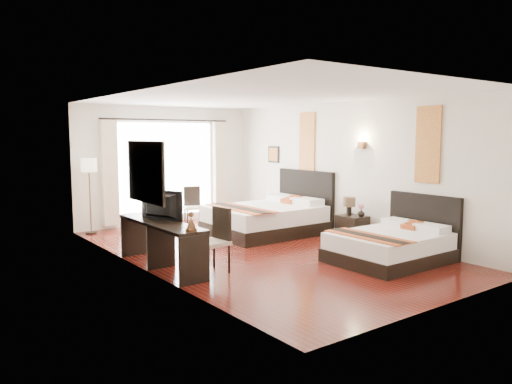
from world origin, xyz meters
TOP-DOWN VIEW (x-y plane):
  - floor at (0.00, 0.00)m, footprint 4.50×7.50m
  - ceiling at (0.00, 0.00)m, footprint 4.50×7.50m
  - wall_headboard at (2.25, 0.00)m, footprint 0.01×7.50m
  - wall_desk at (-2.25, 0.00)m, footprint 0.01×7.50m
  - wall_window at (0.00, 3.75)m, footprint 4.50×0.01m
  - wall_entry at (0.00, -3.75)m, footprint 4.50×0.01m
  - window_glass at (0.00, 3.73)m, footprint 2.40×0.02m
  - sheer_curtain at (0.00, 3.67)m, footprint 2.30×0.02m
  - drape_left at (-1.45, 3.63)m, footprint 0.35×0.14m
  - drape_right at (1.45, 3.63)m, footprint 0.35×0.14m
  - art_panel_near at (2.23, -1.95)m, footprint 0.03×0.50m
  - art_panel_far at (2.23, 1.19)m, footprint 0.03×0.50m
  - wall_sconce at (2.19, -0.46)m, footprint 0.10×0.14m
  - mirror_frame at (-2.22, -0.04)m, footprint 0.04×1.25m
  - mirror_glass at (-2.19, -0.04)m, footprint 0.01×1.12m
  - bed_near at (1.34, -1.95)m, footprint 1.92×1.50m
  - bed_far at (1.13, 1.19)m, footprint 2.35×1.83m
  - nightstand at (1.97, -0.46)m, footprint 0.44×0.55m
  - table_lamp at (1.93, -0.40)m, footprint 0.25×0.25m
  - vase at (2.01, -0.66)m, footprint 0.17×0.17m
  - console_desk at (-1.99, -0.04)m, footprint 0.50×2.20m
  - television at (-1.97, 0.08)m, footprint 0.42×0.81m
  - bronze_figurine at (-1.99, -1.04)m, footprint 0.19×0.19m
  - desk_chair at (-1.45, -0.73)m, footprint 0.50×0.50m
  - floor_lamp at (-1.97, 3.45)m, footprint 0.33×0.33m
  - side_table at (-0.57, 2.79)m, footprint 0.57×0.57m
  - fruit_bowl at (-0.59, 2.76)m, footprint 0.26×0.26m
  - window_chair at (0.34, 3.07)m, footprint 0.53×0.53m
  - jute_rug at (-0.48, 2.31)m, footprint 1.30×1.10m

SIDE VIEW (x-z plane):
  - floor at x=0.00m, z-range -0.01..0.00m
  - jute_rug at x=-0.48m, z-range 0.00..0.01m
  - nightstand at x=1.97m, z-range 0.00..0.53m
  - window_chair at x=0.34m, z-range -0.18..0.73m
  - bed_near at x=1.34m, z-range -0.26..0.82m
  - desk_chair at x=-1.45m, z-range -0.20..0.80m
  - side_table at x=-0.57m, z-range 0.00..0.66m
  - bed_far at x=1.13m, z-range -0.32..1.01m
  - console_desk at x=-1.99m, z-range 0.00..0.76m
  - vase at x=2.01m, z-range 0.50..0.65m
  - fruit_bowl at x=-0.59m, z-range 0.66..0.71m
  - table_lamp at x=1.93m, z-range 0.57..0.96m
  - bronze_figurine at x=-1.99m, z-range 0.75..1.00m
  - television at x=-1.97m, z-range 0.75..1.24m
  - drape_left at x=-1.45m, z-range 0.10..2.46m
  - drape_right at x=1.45m, z-range 0.10..2.46m
  - sheer_curtain at x=0.00m, z-range 0.25..2.35m
  - window_glass at x=0.00m, z-range 0.20..2.40m
  - floor_lamp at x=-1.97m, z-range 0.56..2.19m
  - wall_headboard at x=2.25m, z-range 0.00..2.80m
  - wall_desk at x=-2.25m, z-range 0.00..2.80m
  - wall_window at x=0.00m, z-range 0.00..2.80m
  - wall_entry at x=0.00m, z-range 0.00..2.80m
  - mirror_frame at x=-2.22m, z-range 1.08..2.02m
  - mirror_glass at x=-2.19m, z-range 1.14..1.96m
  - wall_sconce at x=2.19m, z-range 1.85..1.99m
  - art_panel_near at x=2.23m, z-range 1.27..2.62m
  - art_panel_far at x=2.23m, z-range 1.27..2.62m
  - ceiling at x=0.00m, z-range 2.78..2.80m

